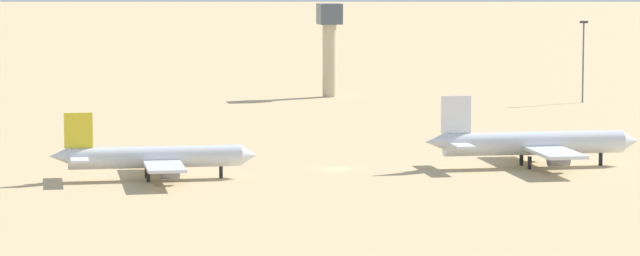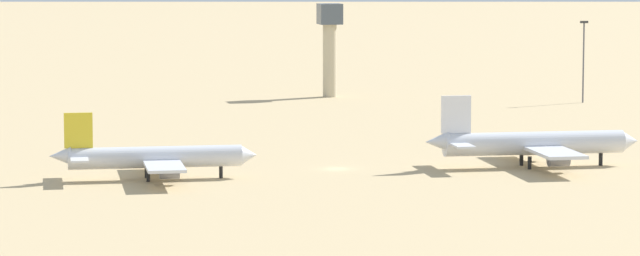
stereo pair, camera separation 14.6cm
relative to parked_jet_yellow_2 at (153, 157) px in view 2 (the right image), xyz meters
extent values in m
plane|color=tan|center=(29.63, 5.85, -3.39)|extent=(4000.00, 4000.00, 0.00)
cylinder|color=silver|center=(0.31, -0.01, 0.03)|extent=(26.16, 4.38, 3.26)
cone|color=silver|center=(14.46, -0.63, 0.03)|extent=(2.57, 3.20, 3.09)
cone|color=silver|center=(-13.83, 0.60, 0.52)|extent=(3.37, 2.91, 2.77)
cube|color=yellow|center=(-11.07, 0.48, 4.30)|extent=(4.25, 0.59, 5.29)
cube|color=silver|center=(-10.93, 3.73, 0.36)|extent=(2.84, 5.64, 0.29)
cube|color=silver|center=(-11.21, -2.77, 0.36)|extent=(2.84, 5.64, 0.29)
cube|color=silver|center=(1.13, -0.05, -0.46)|extent=(6.66, 26.26, 0.46)
cylinder|color=slate|center=(2.20, 6.01, -1.60)|extent=(3.00, 1.92, 1.79)
cylinder|color=slate|center=(1.67, -6.18, -1.60)|extent=(3.00, 1.92, 1.79)
cylinder|color=black|center=(10.20, -0.44, -2.49)|extent=(0.57, 0.57, 1.79)
cylinder|color=black|center=(-0.82, 1.99, -2.49)|extent=(0.57, 0.57, 1.79)
cylinder|color=black|center=(-0.99, -1.91, -2.49)|extent=(0.57, 0.57, 1.79)
cylinder|color=silver|center=(60.70, 1.08, 0.46)|extent=(29.41, 4.82, 3.66)
cone|color=silver|center=(76.61, 0.45, 0.46)|extent=(2.88, 3.58, 3.48)
cone|color=silver|center=(44.79, 1.71, 1.01)|extent=(3.78, 3.25, 3.11)
cube|color=white|center=(47.89, 1.59, 5.26)|extent=(4.77, 0.65, 5.95)
cube|color=silver|center=(48.04, 5.25, 0.82)|extent=(3.17, 6.34, 0.33)
cube|color=silver|center=(47.75, -2.07, 0.82)|extent=(3.17, 6.34, 0.33)
cube|color=silver|center=(61.61, 1.05, -0.09)|extent=(7.38, 29.51, 0.51)
cylinder|color=slate|center=(62.80, 7.87, -1.37)|extent=(3.37, 2.14, 2.01)
cylinder|color=slate|center=(62.26, -5.85, -1.37)|extent=(3.37, 2.14, 2.01)
cylinder|color=black|center=(71.82, 0.64, -2.38)|extent=(0.64, 0.64, 2.01)
cylinder|color=black|center=(59.41, 3.33, -2.38)|extent=(0.64, 0.64, 2.01)
cylinder|color=black|center=(59.24, -1.06, -2.38)|extent=(0.64, 0.64, 2.01)
cylinder|color=#C6B793|center=(55.29, 125.54, 5.02)|extent=(3.20, 3.20, 16.82)
cube|color=#4C5660|center=(55.29, 125.54, 15.80)|extent=(5.20, 5.20, 4.74)
cylinder|color=#59595E|center=(107.46, 99.82, 5.49)|extent=(0.36, 0.36, 17.75)
cube|color=#333333|center=(107.46, 99.82, 14.61)|extent=(1.80, 0.50, 0.50)
camera|label=1|loc=(-27.73, -244.79, 32.02)|focal=92.42mm
camera|label=2|loc=(-27.59, -244.82, 32.02)|focal=92.42mm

